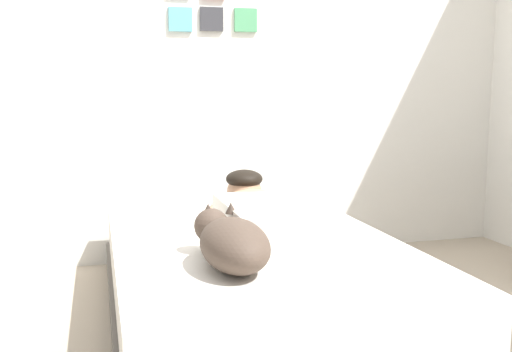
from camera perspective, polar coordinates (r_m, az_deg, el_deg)
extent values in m
plane|color=tan|center=(2.68, 2.20, -16.05)|extent=(12.34, 12.34, 0.00)
cube|color=silver|center=(3.90, -4.37, 10.37)|extent=(4.17, 0.10, 2.50)
cube|color=#59A5B2|center=(3.83, -7.33, 14.79)|extent=(0.15, 0.02, 0.15)
cube|color=#333338|center=(3.87, -4.32, 14.89)|extent=(0.15, 0.02, 0.15)
cube|color=#4C9966|center=(3.91, -1.01, 14.84)|extent=(0.15, 0.02, 0.15)
cube|color=#4C4742|center=(2.90, -0.31, -12.23)|extent=(1.33, 2.09, 0.17)
cube|color=silver|center=(2.84, -0.31, -8.35)|extent=(1.29, 2.02, 0.24)
ellipsoid|color=white|center=(3.36, -0.11, -2.69)|extent=(0.52, 0.32, 0.11)
cube|color=silver|center=(2.74, 1.39, -4.44)|extent=(0.42, 0.64, 0.18)
ellipsoid|color=tan|center=(3.05, -0.42, -2.74)|extent=(0.32, 0.20, 0.16)
sphere|color=tan|center=(3.20, -1.14, -1.51)|extent=(0.19, 0.19, 0.19)
ellipsoid|color=black|center=(3.19, -1.15, -0.27)|extent=(0.20, 0.20, 0.10)
cylinder|color=tan|center=(3.17, -2.81, -2.90)|extent=(0.23, 0.07, 0.14)
cylinder|color=tan|center=(3.22, 0.68, -2.72)|extent=(0.23, 0.07, 0.14)
ellipsoid|color=#4C3D33|center=(2.29, -2.11, -6.67)|extent=(0.26, 0.48, 0.20)
sphere|color=#4C3D33|center=(2.53, -4.32, -4.83)|extent=(0.15, 0.15, 0.15)
cone|color=#3D3028|center=(2.53, -4.65, -3.20)|extent=(0.05, 0.05, 0.05)
cone|color=#3D3028|center=(2.55, -2.44, -3.09)|extent=(0.05, 0.05, 0.05)
cylinder|color=#D84C47|center=(3.14, 1.19, -3.78)|extent=(0.09, 0.09, 0.07)
torus|color=#D84C47|center=(3.16, 2.18, -3.72)|extent=(0.05, 0.01, 0.05)
cube|color=black|center=(2.76, -2.41, -6.18)|extent=(0.07, 0.14, 0.01)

